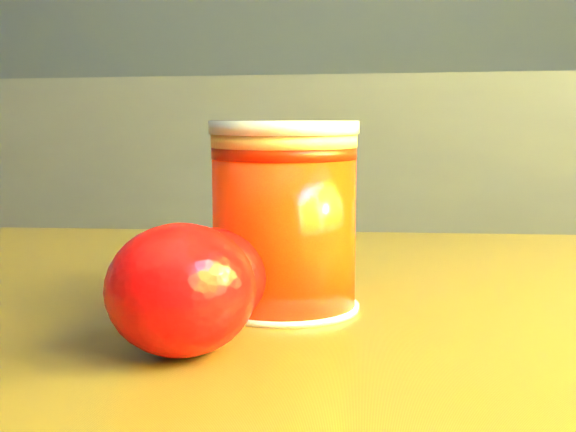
% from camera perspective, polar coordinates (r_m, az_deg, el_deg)
% --- Properties ---
extents(kitchen_counter, '(3.15, 0.60, 0.90)m').
position_cam_1_polar(kitchen_counter, '(1.98, -17.28, -4.23)').
color(kitchen_counter, '#525358').
rests_on(kitchen_counter, ground).
extents(juice_glass, '(0.09, 0.09, 0.11)m').
position_cam_1_polar(juice_glass, '(0.49, -0.28, -0.11)').
color(juice_glass, '#FF2905').
rests_on(juice_glass, table).
extents(orange_front, '(0.08, 0.08, 0.07)m').
position_cam_1_polar(orange_front, '(0.40, -7.63, -5.22)').
color(orange_front, '#FF0B05').
rests_on(orange_front, table).
extents(orange_back, '(0.08, 0.08, 0.06)m').
position_cam_1_polar(orange_back, '(0.45, -5.64, -4.44)').
color(orange_back, '#FF0B05').
rests_on(orange_back, table).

